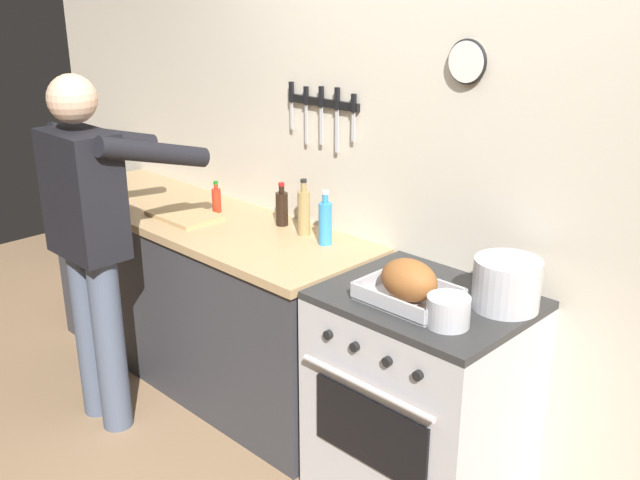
% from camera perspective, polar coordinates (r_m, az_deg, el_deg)
% --- Properties ---
extents(wall_back, '(6.00, 0.13, 2.60)m').
position_cam_1_polar(wall_back, '(3.06, 9.44, 5.70)').
color(wall_back, beige).
rests_on(wall_back, ground).
extents(counter_block, '(2.03, 0.65, 0.90)m').
position_cam_1_polar(counter_block, '(3.90, -9.01, -4.32)').
color(counter_block, '#38383D').
rests_on(counter_block, ground).
extents(stove, '(0.76, 0.67, 0.90)m').
position_cam_1_polar(stove, '(3.00, 7.89, -12.24)').
color(stove, '#BCBCC1').
rests_on(stove, ground).
extents(person_cook, '(0.51, 0.63, 1.66)m').
position_cam_1_polar(person_cook, '(3.42, -17.38, 0.50)').
color(person_cook, '#4C566B').
rests_on(person_cook, ground).
extents(roasting_pan, '(0.35, 0.26, 0.17)m').
position_cam_1_polar(roasting_pan, '(2.70, 6.96, -3.44)').
color(roasting_pan, '#B7B7BC').
rests_on(roasting_pan, stove).
extents(stock_pot, '(0.25, 0.25, 0.19)m').
position_cam_1_polar(stock_pot, '(2.72, 14.39, -3.33)').
color(stock_pot, '#B7B7BC').
rests_on(stock_pot, stove).
extents(saucepan, '(0.15, 0.15, 0.11)m').
position_cam_1_polar(saucepan, '(2.56, 10.00, -5.51)').
color(saucepan, '#B7B7BC').
rests_on(saucepan, stove).
extents(cutting_board, '(0.36, 0.24, 0.02)m').
position_cam_1_polar(cutting_board, '(3.71, -10.53, 1.92)').
color(cutting_board, tan).
rests_on(cutting_board, counter_block).
extents(bottle_dish_soap, '(0.06, 0.06, 0.25)m').
position_cam_1_polar(bottle_dish_soap, '(3.25, 0.41, 1.41)').
color(bottle_dish_soap, '#338CCC').
rests_on(bottle_dish_soap, counter_block).
extents(bottle_vinegar, '(0.06, 0.06, 0.27)m').
position_cam_1_polar(bottle_vinegar, '(3.37, -1.27, 2.22)').
color(bottle_vinegar, '#997F4C').
rests_on(bottle_vinegar, counter_block).
extents(bottle_soy_sauce, '(0.06, 0.06, 0.21)m').
position_cam_1_polar(bottle_soy_sauce, '(3.52, -3.00, 2.54)').
color(bottle_soy_sauce, black).
rests_on(bottle_soy_sauce, counter_block).
extents(bottle_hot_sauce, '(0.05, 0.05, 0.16)m').
position_cam_1_polar(bottle_hot_sauce, '(3.75, -8.09, 3.16)').
color(bottle_hot_sauce, red).
rests_on(bottle_hot_sauce, counter_block).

